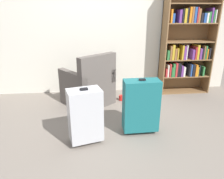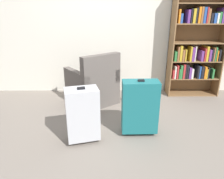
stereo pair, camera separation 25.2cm
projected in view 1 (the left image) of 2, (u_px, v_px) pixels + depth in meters
ground_plane at (113, 134)px, 2.89m from camera, size 8.78×8.78×0.00m
back_wall at (103, 24)px, 4.00m from camera, size 5.01×0.10×2.60m
bookshelf at (187, 43)px, 4.05m from camera, size 0.95×0.34×1.97m
armchair at (89, 86)px, 3.71m from camera, size 0.98×0.98×0.90m
mug at (121, 98)px, 3.92m from camera, size 0.12×0.08×0.10m
suitcase_teal at (141, 106)px, 2.79m from camera, size 0.46×0.23×0.76m
suitcase_silver at (85, 115)px, 2.58m from camera, size 0.44×0.34×0.72m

